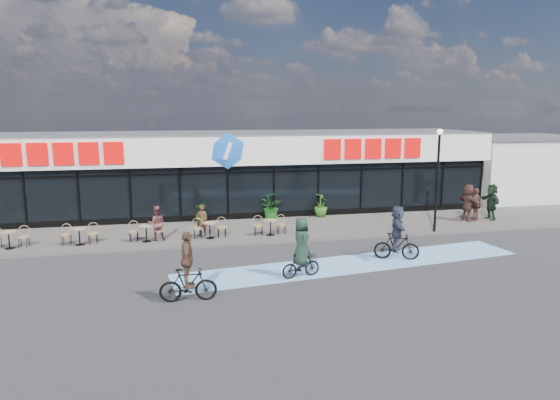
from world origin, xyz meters
The scene contains 22 objects.
ground centered at (0.00, 0.00, 0.00)m, with size 120.00×120.00×0.00m, color #28282B.
sidewalk centered at (0.00, 4.50, 0.05)m, with size 44.00×5.00×0.10m, color #524E48.
bike_lane centered at (4.00, -1.50, 0.01)m, with size 14.00×2.20×0.01m, color #6EA2D0.
building centered at (0.00, 9.93, 2.34)m, with size 30.60×6.57×4.75m.
neighbour_building centered at (20.50, 11.00, 2.06)m, with size 9.20×7.20×4.11m.
lamp_post centered at (9.51, 2.30, 3.04)m, with size 0.28×0.28×4.93m.
bistro_set_1 centered at (-9.70, 3.27, 0.56)m, with size 1.54×0.62×0.90m.
bistro_set_2 centered at (-6.88, 3.27, 0.56)m, with size 1.54×0.62×0.90m.
bistro_set_3 centered at (-4.06, 3.27, 0.56)m, with size 1.54×0.62×0.90m.
bistro_set_4 centered at (-1.24, 3.27, 0.56)m, with size 1.54×0.62×0.90m.
bistro_set_5 centered at (1.58, 3.27, 0.56)m, with size 1.54×0.62×0.90m.
potted_plant_left centered at (-1.46, 6.46, 0.63)m, with size 0.59×0.59×1.05m, color #224D16.
potted_plant_mid centered at (2.19, 6.61, 0.77)m, with size 1.21×1.05×1.34m, color #195217.
potted_plant_right centered at (5.06, 6.66, 0.75)m, with size 0.73×0.73×1.30m, color #285618.
patron_left centered at (-1.55, 3.79, 0.83)m, with size 0.53×0.35×1.46m, color #442718.
patron_right centered at (-3.60, 3.33, 0.89)m, with size 0.76×0.60×1.57m, color brown.
pedestrian_a centered at (13.77, 4.11, 1.07)m, with size 1.79×0.57×1.93m, color black.
pedestrian_b centered at (12.39, 4.12, 1.08)m, with size 1.81×0.58×1.95m, color #513029.
pedestrian_c centered at (12.77, 3.98, 0.98)m, with size 1.03×0.43×1.76m, color brown.
cyclist_a centered at (1.60, -2.63, 0.98)m, with size 1.53×0.96×2.20m.
cyclist_b centered at (5.88, -1.29, 1.01)m, with size 1.85×1.69×2.19m.
cyclist_c centered at (-2.40, -4.11, 0.91)m, with size 1.81×1.07×2.24m.
Camera 1 is at (-2.61, -19.19, 5.94)m, focal length 32.00 mm.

